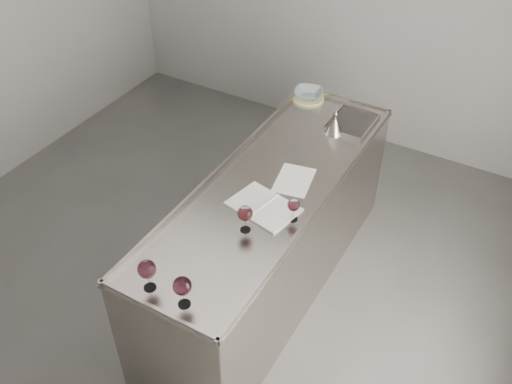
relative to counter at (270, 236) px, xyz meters
The scene contains 11 objects.
room_shell 1.10m from the counter, 148.97° to the right, with size 4.54×5.04×2.84m.
counter is the anchor object (origin of this frame).
wine_glass_left 1.25m from the counter, 97.00° to the right, with size 0.10×0.10×0.19m.
wine_glass_middle 1.24m from the counter, 85.30° to the right, with size 0.10×0.10×0.19m.
wine_glass_right 0.75m from the counter, 80.35° to the right, with size 0.09×0.09×0.18m.
wine_glass_small 0.68m from the counter, 39.84° to the right, with size 0.07×0.07×0.15m.
notebook 0.53m from the counter, 72.50° to the right, with size 0.46×0.36×0.02m.
loose_paper_top 0.49m from the counter, 43.63° to the left, with size 0.22×0.32×0.00m, color silver.
trivet 1.21m from the counter, 103.49° to the left, with size 0.24×0.24×0.02m, color beige.
ceramic_bowl 1.22m from the counter, 103.49° to the left, with size 0.22×0.22×0.05m, color #879A9D.
wine_funnel 0.92m from the counter, 81.53° to the left, with size 0.13×0.13×0.20m.
Camera 1 is at (1.84, -2.22, 3.25)m, focal length 40.00 mm.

